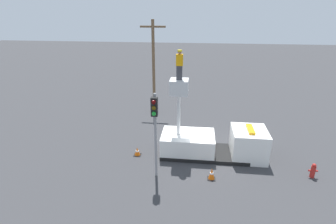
{
  "coord_description": "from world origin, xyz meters",
  "views": [
    {
      "loc": [
        -0.6,
        -15.23,
        8.96
      ],
      "look_at": [
        -2.22,
        -1.36,
        3.42
      ],
      "focal_mm": 28.0,
      "sensor_mm": 36.0,
      "label": 1
    }
  ],
  "objects_px": {
    "bucket_truck": "(212,142)",
    "worker": "(179,65)",
    "utility_pole": "(154,64)",
    "traffic_light_pole": "(155,121)",
    "fire_hydrant": "(313,171)",
    "traffic_cone_rear": "(137,152)",
    "traffic_cone_curbside": "(212,174)"
  },
  "relations": [
    {
      "from": "bucket_truck",
      "to": "traffic_cone_rear",
      "type": "bearing_deg",
      "value": -172.38
    },
    {
      "from": "worker",
      "to": "utility_pole",
      "type": "xyz_separation_m",
      "value": [
        -2.88,
        7.72,
        -1.5
      ]
    },
    {
      "from": "worker",
      "to": "traffic_light_pole",
      "type": "bearing_deg",
      "value": -109.9
    },
    {
      "from": "traffic_light_pole",
      "to": "traffic_cone_curbside",
      "type": "height_order",
      "value": "traffic_light_pole"
    },
    {
      "from": "traffic_cone_curbside",
      "to": "traffic_light_pole",
      "type": "bearing_deg",
      "value": -176.8
    },
    {
      "from": "traffic_light_pole",
      "to": "utility_pole",
      "type": "xyz_separation_m",
      "value": [
        -1.84,
        10.58,
        0.87
      ]
    },
    {
      "from": "bucket_truck",
      "to": "traffic_cone_rear",
      "type": "xyz_separation_m",
      "value": [
        -4.84,
        -0.65,
        -0.64
      ]
    },
    {
      "from": "traffic_light_pole",
      "to": "utility_pole",
      "type": "distance_m",
      "value": 10.77
    },
    {
      "from": "bucket_truck",
      "to": "traffic_cone_curbside",
      "type": "height_order",
      "value": "bucket_truck"
    },
    {
      "from": "utility_pole",
      "to": "bucket_truck",
      "type": "bearing_deg",
      "value": -56.56
    },
    {
      "from": "fire_hydrant",
      "to": "utility_pole",
      "type": "relative_size",
      "value": 0.11
    },
    {
      "from": "utility_pole",
      "to": "traffic_cone_rear",
      "type": "bearing_deg",
      "value": -88.23
    },
    {
      "from": "fire_hydrant",
      "to": "traffic_cone_rear",
      "type": "relative_size",
      "value": 1.58
    },
    {
      "from": "traffic_cone_curbside",
      "to": "utility_pole",
      "type": "distance_m",
      "value": 12.23
    },
    {
      "from": "traffic_cone_curbside",
      "to": "utility_pole",
      "type": "relative_size",
      "value": 0.09
    },
    {
      "from": "traffic_light_pole",
      "to": "traffic_cone_curbside",
      "type": "distance_m",
      "value": 4.47
    },
    {
      "from": "bucket_truck",
      "to": "traffic_light_pole",
      "type": "distance_m",
      "value": 5.05
    },
    {
      "from": "traffic_cone_curbside",
      "to": "utility_pole",
      "type": "height_order",
      "value": "utility_pole"
    },
    {
      "from": "bucket_truck",
      "to": "traffic_light_pole",
      "type": "relative_size",
      "value": 1.34
    },
    {
      "from": "traffic_cone_curbside",
      "to": "utility_pole",
      "type": "xyz_separation_m",
      "value": [
        -4.98,
        10.4,
        4.05
      ]
    },
    {
      "from": "worker",
      "to": "fire_hydrant",
      "type": "relative_size",
      "value": 1.96
    },
    {
      "from": "bucket_truck",
      "to": "utility_pole",
      "type": "distance_m",
      "value": 9.88
    },
    {
      "from": "worker",
      "to": "traffic_cone_curbside",
      "type": "xyz_separation_m",
      "value": [
        2.1,
        -2.69,
        -5.55
      ]
    },
    {
      "from": "bucket_truck",
      "to": "utility_pole",
      "type": "xyz_separation_m",
      "value": [
        -5.09,
        7.72,
        3.48
      ]
    },
    {
      "from": "worker",
      "to": "traffic_cone_rear",
      "type": "bearing_deg",
      "value": -166.14
    },
    {
      "from": "traffic_cone_curbside",
      "to": "traffic_cone_rear",
      "type": "bearing_deg",
      "value": 156.64
    },
    {
      "from": "bucket_truck",
      "to": "worker",
      "type": "distance_m",
      "value": 5.44
    },
    {
      "from": "traffic_cone_curbside",
      "to": "fire_hydrant",
      "type": "bearing_deg",
      "value": 8.37
    },
    {
      "from": "traffic_light_pole",
      "to": "fire_hydrant",
      "type": "bearing_deg",
      "value": 6.54
    },
    {
      "from": "traffic_cone_rear",
      "to": "utility_pole",
      "type": "xyz_separation_m",
      "value": [
        -0.26,
        8.36,
        4.12
      ]
    },
    {
      "from": "worker",
      "to": "traffic_cone_rear",
      "type": "relative_size",
      "value": 3.1
    },
    {
      "from": "bucket_truck",
      "to": "traffic_cone_curbside",
      "type": "xyz_separation_m",
      "value": [
        -0.11,
        -2.69,
        -0.58
      ]
    }
  ]
}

